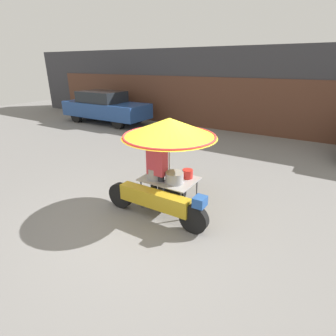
{
  "coord_description": "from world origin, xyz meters",
  "views": [
    {
      "loc": [
        2.61,
        -3.6,
        2.86
      ],
      "look_at": [
        0.03,
        0.58,
        0.9
      ],
      "focal_mm": 28.0,
      "sensor_mm": 36.0,
      "label": 1
    }
  ],
  "objects_px": {
    "vendor_motorcycle_cart": "(168,141)",
    "parked_car": "(105,107)",
    "vendor_person": "(157,169)",
    "potted_plant": "(77,105)"
  },
  "relations": [
    {
      "from": "vendor_person",
      "to": "potted_plant",
      "type": "relative_size",
      "value": 1.85
    },
    {
      "from": "vendor_motorcycle_cart",
      "to": "vendor_person",
      "type": "bearing_deg",
      "value": -145.13
    },
    {
      "from": "potted_plant",
      "to": "vendor_motorcycle_cart",
      "type": "bearing_deg",
      "value": -32.29
    },
    {
      "from": "vendor_motorcycle_cart",
      "to": "parked_car",
      "type": "relative_size",
      "value": 0.49
    },
    {
      "from": "parked_car",
      "to": "vendor_person",
      "type": "bearing_deg",
      "value": -39.3
    },
    {
      "from": "vendor_motorcycle_cart",
      "to": "parked_car",
      "type": "distance_m",
      "value": 9.3
    },
    {
      "from": "parked_car",
      "to": "potted_plant",
      "type": "height_order",
      "value": "parked_car"
    },
    {
      "from": "vendor_motorcycle_cart",
      "to": "parked_car",
      "type": "xyz_separation_m",
      "value": [
        -7.31,
        5.71,
        -0.66
      ]
    },
    {
      "from": "vendor_motorcycle_cart",
      "to": "vendor_person",
      "type": "distance_m",
      "value": 0.63
    },
    {
      "from": "parked_car",
      "to": "potted_plant",
      "type": "bearing_deg",
      "value": 162.59
    }
  ]
}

